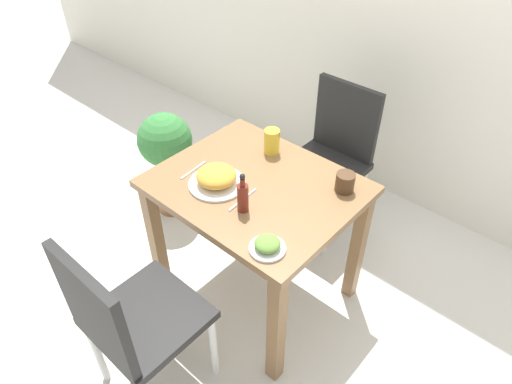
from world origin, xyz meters
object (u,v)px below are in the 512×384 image
at_px(chair_far, 332,153).
at_px(potted_plant_left, 167,154).
at_px(chair_near, 129,320).
at_px(sauce_bottle, 243,196).
at_px(food_plate, 217,178).
at_px(side_plate, 267,245).
at_px(juice_glass, 272,141).
at_px(drink_cup, 345,182).

relative_size(chair_far, potted_plant_left, 1.31).
distance_m(chair_near, sauce_bottle, 0.66).
height_order(food_plate, side_plate, food_plate).
bearing_deg(chair_near, juice_glass, -83.31).
xyz_separation_m(food_plate, drink_cup, (0.45, 0.35, 0.00)).
relative_size(chair_far, juice_glass, 7.24).
bearing_deg(side_plate, potted_plant_left, 160.04).
bearing_deg(food_plate, juice_glass, 87.27).
relative_size(chair_near, potted_plant_left, 1.31).
bearing_deg(sauce_bottle, chair_near, -96.80).
bearing_deg(juice_glass, drink_cup, -1.57).
distance_m(chair_far, side_plate, 1.08).
bearing_deg(juice_glass, chair_near, -83.31).
bearing_deg(side_plate, juice_glass, 128.76).
relative_size(chair_near, side_plate, 6.31).
bearing_deg(sauce_bottle, side_plate, -25.17).
xyz_separation_m(chair_far, potted_plant_left, (-0.81, -0.57, -0.09)).
distance_m(drink_cup, juice_glass, 0.43).
bearing_deg(side_plate, drink_cup, 87.76).
height_order(chair_far, potted_plant_left, chair_far).
bearing_deg(juice_glass, potted_plant_left, -173.25).
relative_size(food_plate, side_plate, 1.79).
xyz_separation_m(chair_near, drink_cup, (0.31, 0.98, 0.27)).
bearing_deg(potted_plant_left, chair_near, -45.99).
xyz_separation_m(side_plate, drink_cup, (0.02, 0.50, 0.02)).
bearing_deg(chair_near, sauce_bottle, -96.80).
relative_size(chair_near, sauce_bottle, 4.80).
distance_m(food_plate, juice_glass, 0.36).
distance_m(sauce_bottle, potted_plant_left, 1.06).
relative_size(side_plate, juice_glass, 1.15).
bearing_deg(potted_plant_left, side_plate, -19.96).
bearing_deg(chair_far, juice_glass, -97.15).
xyz_separation_m(side_plate, juice_glass, (-0.41, 0.51, 0.04)).
bearing_deg(drink_cup, juice_glass, 178.43).
xyz_separation_m(sauce_bottle, potted_plant_left, (-0.94, 0.32, -0.39)).
height_order(sauce_bottle, potted_plant_left, sauce_bottle).
distance_m(juice_glass, potted_plant_left, 0.85).
height_order(side_plate, drink_cup, drink_cup).
height_order(chair_far, drink_cup, chair_far).
height_order(chair_near, food_plate, chair_near).
bearing_deg(sauce_bottle, chair_far, 98.03).
distance_m(chair_near, chair_far, 1.47).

